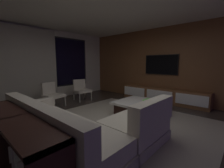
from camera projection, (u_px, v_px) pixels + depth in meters
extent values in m
plane|color=#332B26|center=(112.00, 126.00, 3.40)|extent=(9.20, 9.20, 0.00)
cube|color=silver|center=(40.00, 65.00, 5.65)|extent=(6.60, 0.12, 2.70)
cube|color=black|center=(71.00, 62.00, 6.55)|extent=(1.52, 0.02, 2.02)
cube|color=black|center=(72.00, 62.00, 6.54)|extent=(1.40, 0.03, 1.90)
cube|color=#BCB5A3|center=(26.00, 66.00, 5.14)|extent=(2.10, 0.12, 2.60)
cube|color=brown|center=(169.00, 65.00, 5.46)|extent=(0.12, 7.80, 2.70)
cube|color=gray|center=(125.00, 122.00, 3.59)|extent=(3.20, 3.80, 0.01)
cube|color=#B1A997|center=(61.00, 142.00, 2.51)|extent=(0.90, 2.50, 0.18)
cube|color=beige|center=(60.00, 130.00, 2.48)|extent=(0.86, 2.42, 0.24)
cube|color=beige|center=(37.00, 117.00, 2.18)|extent=(0.20, 2.50, 0.40)
cube|color=beige|center=(32.00, 105.00, 3.22)|extent=(0.90, 0.20, 0.18)
cube|color=#B1A997|center=(134.00, 137.00, 2.69)|extent=(1.10, 0.90, 0.18)
cube|color=beige|center=(134.00, 126.00, 2.67)|extent=(1.07, 0.86, 0.24)
cube|color=beige|center=(153.00, 112.00, 2.39)|extent=(1.10, 0.20, 0.40)
cube|color=beige|center=(31.00, 110.00, 2.64)|extent=(0.10, 0.36, 0.36)
cube|color=#B2A893|center=(55.00, 123.00, 2.07)|extent=(0.10, 0.36, 0.36)
cube|color=black|center=(139.00, 109.00, 4.13)|extent=(1.00, 1.00, 0.30)
cube|color=white|center=(140.00, 103.00, 4.10)|extent=(1.16, 1.16, 0.06)
cube|color=#4BCF60|center=(148.00, 101.00, 4.10)|extent=(0.22, 0.17, 0.03)
cube|color=#5BD13E|center=(148.00, 100.00, 4.09)|extent=(0.28, 0.15, 0.03)
cylinder|color=#B2ADA0|center=(91.00, 96.00, 5.68)|extent=(0.04, 0.04, 0.36)
cylinder|color=#B2ADA0|center=(80.00, 98.00, 5.38)|extent=(0.04, 0.04, 0.36)
cylinder|color=#B2ADA0|center=(85.00, 94.00, 6.06)|extent=(0.04, 0.04, 0.36)
cylinder|color=#B2ADA0|center=(74.00, 95.00, 5.77)|extent=(0.04, 0.04, 0.36)
cube|color=beige|center=(82.00, 91.00, 5.70)|extent=(0.62, 0.64, 0.08)
cube|color=beige|center=(79.00, 84.00, 5.85)|extent=(0.49, 0.16, 0.38)
cylinder|color=#B2ADA0|center=(65.00, 101.00, 4.94)|extent=(0.04, 0.04, 0.36)
cylinder|color=#B2ADA0|center=(53.00, 104.00, 4.52)|extent=(0.04, 0.04, 0.36)
cylinder|color=#B2ADA0|center=(55.00, 99.00, 5.18)|extent=(0.04, 0.04, 0.36)
cylinder|color=#B2ADA0|center=(42.00, 102.00, 4.76)|extent=(0.04, 0.04, 0.36)
cube|color=beige|center=(54.00, 96.00, 4.82)|extent=(0.65, 0.67, 0.08)
cube|color=beige|center=(48.00, 88.00, 4.91)|extent=(0.49, 0.19, 0.38)
cube|color=brown|center=(162.00, 95.00, 5.47)|extent=(0.44, 3.10, 0.52)
cube|color=white|center=(191.00, 100.00, 4.60)|extent=(0.02, 0.93, 0.33)
cube|color=white|center=(159.00, 95.00, 5.29)|extent=(0.02, 0.93, 0.33)
cube|color=white|center=(134.00, 91.00, 5.99)|extent=(0.02, 0.93, 0.33)
cube|color=black|center=(186.00, 103.00, 4.89)|extent=(0.33, 0.68, 0.19)
cube|color=#B0696E|center=(195.00, 105.00, 4.72)|extent=(0.03, 0.04, 0.14)
cube|color=silver|center=(189.00, 104.00, 4.83)|extent=(0.03, 0.04, 0.18)
cube|color=#7FA193|center=(183.00, 103.00, 4.95)|extent=(0.03, 0.04, 0.14)
cube|color=tan|center=(178.00, 102.00, 5.06)|extent=(0.03, 0.04, 0.17)
cube|color=black|center=(161.00, 65.00, 5.55)|extent=(0.04, 1.24, 0.72)
cube|color=black|center=(161.00, 65.00, 5.54)|extent=(0.05, 1.20, 0.68)
cube|color=black|center=(13.00, 118.00, 1.87)|extent=(0.40, 2.10, 0.04)
cube|color=black|center=(17.00, 161.00, 1.94)|extent=(0.38, 2.04, 0.03)
cube|color=black|center=(15.00, 144.00, 1.91)|extent=(0.38, 0.03, 0.74)
cube|color=silver|center=(28.00, 168.00, 1.63)|extent=(0.18, 0.04, 0.22)
cube|color=silver|center=(24.00, 160.00, 1.73)|extent=(0.18, 0.04, 0.26)
cube|color=silver|center=(20.00, 156.00, 1.83)|extent=(0.18, 0.04, 0.24)
cube|color=white|center=(17.00, 152.00, 1.93)|extent=(0.18, 0.04, 0.22)
cube|color=white|center=(13.00, 146.00, 2.02)|extent=(0.18, 0.04, 0.26)
cube|color=white|center=(9.00, 143.00, 2.12)|extent=(0.18, 0.04, 0.25)
cube|color=silver|center=(7.00, 140.00, 2.22)|extent=(0.18, 0.04, 0.23)
cube|color=silver|center=(5.00, 136.00, 2.32)|extent=(0.18, 0.04, 0.25)
cube|color=white|center=(2.00, 134.00, 2.41)|extent=(0.18, 0.04, 0.24)
cube|color=silver|center=(0.00, 131.00, 2.51)|extent=(0.18, 0.04, 0.23)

